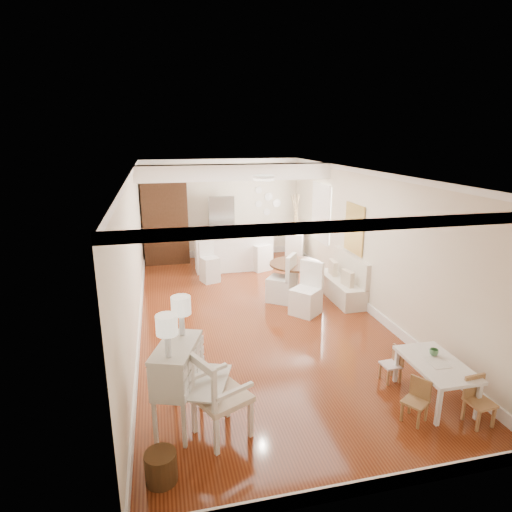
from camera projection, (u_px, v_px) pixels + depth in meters
name	position (u px, v px, depth m)	size (l,w,h in m)	color
room	(255.00, 214.00, 8.22)	(9.00, 9.04, 2.82)	brown
secretary_bureau	(178.00, 386.00, 5.14)	(0.85, 0.87, 1.09)	silver
gustavian_armchair	(222.00, 395.00, 4.98)	(0.62, 0.62, 1.07)	white
wicker_basket	(161.00, 467.00, 4.39)	(0.33, 0.33, 0.33)	#4A2F17
kids_table	(434.00, 381.00, 5.73)	(0.66, 1.10, 0.55)	silver
kids_chair_a	(415.00, 401.00, 5.28)	(0.27, 0.27, 0.56)	olive
kids_chair_b	(391.00, 364.00, 6.16)	(0.26, 0.26, 0.53)	#A3734A
kids_chair_c	(480.00, 402.00, 5.23)	(0.30, 0.30, 0.62)	#AB7C4D
banquette	(341.00, 277.00, 9.22)	(0.52, 1.60, 0.98)	silver
dining_table	(295.00, 280.00, 9.35)	(1.14, 1.14, 0.78)	#4E2D19
slip_chair_near	(306.00, 289.00, 8.41)	(0.50, 0.52, 1.05)	white
slip_chair_far	(281.00, 278.00, 9.08)	(0.50, 0.52, 1.05)	silver
breakfast_counter	(234.00, 250.00, 11.24)	(2.05, 0.65, 1.03)	white
bar_stool_left	(210.00, 262.00, 10.29)	(0.39, 0.39, 0.97)	silver
bar_stool_right	(260.00, 250.00, 11.18)	(0.44, 0.44, 1.10)	white
pantry_cabinet	(165.00, 222.00, 11.71)	(1.20, 0.60, 2.30)	#381E11
fridge	(234.00, 228.00, 12.16)	(0.75, 0.65, 1.80)	silver
sideboard	(295.00, 248.00, 11.68)	(0.43, 0.98, 0.93)	silver
pencil_cup	(434.00, 352.00, 5.82)	(0.12, 0.12, 0.09)	#528D5B
branch_vase	(296.00, 228.00, 11.49)	(0.18, 0.18, 0.19)	white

